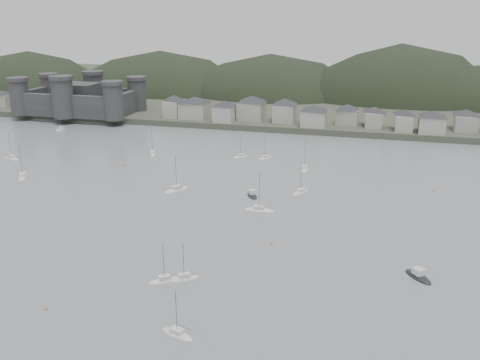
% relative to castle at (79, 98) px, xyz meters
% --- Properties ---
extents(ground, '(900.00, 900.00, 0.00)m').
position_rel_castle_xyz_m(ground, '(120.00, -179.80, -10.96)').
color(ground, slate).
rests_on(ground, ground).
extents(far_shore_land, '(900.00, 250.00, 3.00)m').
position_rel_castle_xyz_m(far_shore_land, '(120.00, 115.20, -9.46)').
color(far_shore_land, '#383D2D').
rests_on(far_shore_land, ground).
extents(forested_ridge, '(851.55, 103.94, 102.57)m').
position_rel_castle_xyz_m(forested_ridge, '(124.83, 89.60, -22.25)').
color(forested_ridge, black).
rests_on(forested_ridge, ground).
extents(castle, '(66.00, 43.00, 20.00)m').
position_rel_castle_xyz_m(castle, '(0.00, 0.00, 0.00)').
color(castle, '#2F2F31').
rests_on(castle, far_shore_land).
extents(waterfront_town, '(451.48, 28.46, 12.92)m').
position_rel_castle_xyz_m(waterfront_town, '(170.59, 3.54, -2.30)').
color(waterfront_town, '#A4A296').
rests_on(waterfront_town, far_shore_land).
extents(moored_fleet, '(246.67, 177.42, 13.30)m').
position_rel_castle_xyz_m(moored_fleet, '(109.08, -109.38, -10.79)').
color(moored_fleet, silver).
rests_on(moored_fleet, ground).
extents(motor_launch_near, '(7.31, 8.14, 3.93)m').
position_rel_castle_xyz_m(motor_launch_near, '(173.38, -146.55, -10.67)').
color(motor_launch_near, black).
rests_on(motor_launch_near, ground).
extents(motor_launch_far, '(5.79, 7.63, 3.75)m').
position_rel_castle_xyz_m(motor_launch_far, '(123.48, -102.40, -10.67)').
color(motor_launch_far, black).
rests_on(motor_launch_far, ground).
extents(mooring_buoys, '(175.40, 129.74, 0.70)m').
position_rel_castle_xyz_m(mooring_buoys, '(116.66, -129.74, -10.81)').
color(mooring_buoys, '#B67E3C').
rests_on(mooring_buoys, ground).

